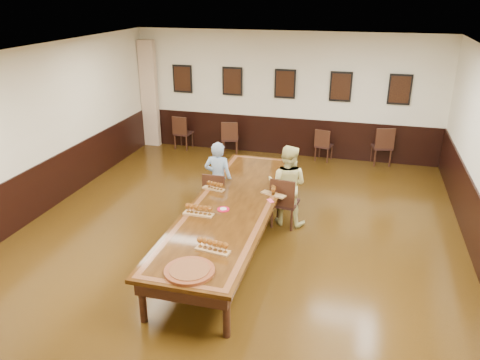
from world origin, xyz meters
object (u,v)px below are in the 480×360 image
(spare_chair_c, at_px, (324,144))
(carved_platter, at_px, (190,271))
(person_woman, at_px, (287,185))
(chair_woman, at_px, (285,201))
(spare_chair_d, at_px, (382,145))
(chair_man, at_px, (217,194))
(spare_chair_b, at_px, (230,137))
(person_man, at_px, (218,179))
(spare_chair_a, at_px, (183,132))
(conference_table, at_px, (232,212))

(spare_chair_c, bearing_deg, carved_platter, 94.83)
(person_woman, relative_size, carved_platter, 1.83)
(chair_woman, bearing_deg, carved_platter, 83.11)
(spare_chair_d, height_order, person_woman, person_woman)
(chair_man, height_order, person_woman, person_woman)
(spare_chair_b, relative_size, person_man, 0.62)
(person_woman, xyz_separation_m, carved_platter, (-0.74, -3.15, 0.00))
(spare_chair_c, xyz_separation_m, person_man, (-1.69, -3.71, 0.32))
(chair_man, xyz_separation_m, person_woman, (1.35, 0.06, 0.31))
(carved_platter, bearing_deg, spare_chair_b, 101.79)
(chair_woman, distance_m, person_woman, 0.30)
(spare_chair_a, xyz_separation_m, person_woman, (3.54, -3.73, 0.30))
(spare_chair_d, bearing_deg, chair_woman, 51.99)
(chair_man, xyz_separation_m, carved_platter, (0.61, -3.08, 0.31))
(spare_chair_d, xyz_separation_m, person_man, (-3.12, -3.78, 0.25))
(spare_chair_a, distance_m, spare_chair_d, 5.31)
(person_man, bearing_deg, conference_table, 118.82)
(spare_chair_b, bearing_deg, spare_chair_c, 171.23)
(person_man, relative_size, person_woman, 0.96)
(conference_table, distance_m, carved_platter, 2.13)
(spare_chair_a, distance_m, spare_chair_c, 3.88)
(spare_chair_d, xyz_separation_m, person_woman, (-1.77, -3.82, 0.28))
(spare_chair_b, height_order, carved_platter, spare_chair_b)
(spare_chair_a, height_order, carved_platter, spare_chair_a)
(spare_chair_c, distance_m, person_man, 4.09)
(spare_chair_b, bearing_deg, carved_platter, 89.66)
(chair_man, bearing_deg, spare_chair_b, -78.02)
(spare_chair_a, distance_m, conference_table, 5.50)
(chair_woman, bearing_deg, chair_man, 4.80)
(conference_table, height_order, carved_platter, carved_platter)
(chair_man, relative_size, spare_chair_a, 0.99)
(spare_chair_a, bearing_deg, conference_table, 126.58)
(spare_chair_b, relative_size, carved_platter, 1.10)
(person_man, height_order, person_woman, person_woman)
(chair_man, distance_m, spare_chair_d, 4.98)
(chair_woman, height_order, carved_platter, chair_woman)
(chair_woman, distance_m, spare_chair_a, 5.21)
(spare_chair_a, height_order, spare_chair_c, spare_chair_a)
(chair_woman, bearing_deg, spare_chair_d, -107.84)
(chair_man, relative_size, spare_chair_d, 0.94)
(person_man, bearing_deg, spare_chair_a, -59.63)
(carved_platter, bearing_deg, person_woman, 76.78)
(spare_chair_d, distance_m, person_woman, 4.22)
(chair_man, relative_size, person_woman, 0.60)
(spare_chair_d, bearing_deg, person_man, 36.86)
(person_woman, height_order, carved_platter, person_woman)
(chair_man, height_order, carved_platter, chair_man)
(spare_chair_c, bearing_deg, chair_man, 79.74)
(spare_chair_b, bearing_deg, chair_man, 90.09)
(chair_woman, height_order, spare_chair_c, chair_woman)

